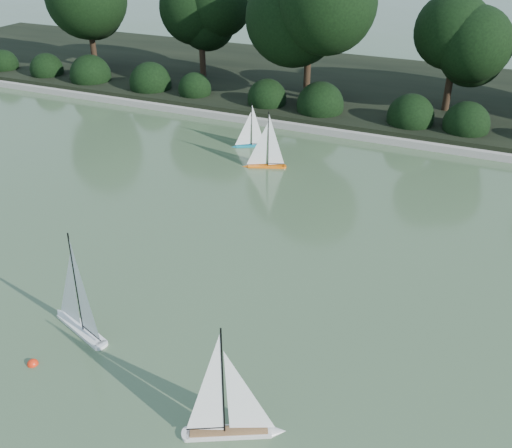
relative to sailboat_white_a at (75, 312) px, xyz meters
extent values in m
plane|color=#3D5432|center=(2.65, 0.21, -0.28)|extent=(80.00, 80.00, 0.00)
cube|color=gray|center=(2.65, 9.21, -0.19)|extent=(40.00, 0.35, 0.18)
cube|color=black|center=(2.65, 13.21, -0.13)|extent=(40.00, 8.00, 0.30)
cylinder|color=black|center=(-8.35, 11.41, 0.48)|extent=(0.20, 0.20, 1.51)
sphere|color=black|center=(-8.35, 11.41, 2.31)|extent=(2.38, 2.38, 2.38)
cylinder|color=black|center=(-4.35, 12.01, 0.41)|extent=(0.20, 0.20, 1.37)
sphere|color=black|center=(-4.35, 12.01, 2.10)|extent=(2.24, 2.24, 2.24)
cylinder|color=black|center=(-0.35, 11.11, 0.55)|extent=(0.20, 0.20, 1.66)
sphere|color=black|center=(-0.35, 11.11, 2.58)|extent=(2.66, 2.66, 2.66)
cylinder|color=black|center=(3.65, 11.61, 0.35)|extent=(0.20, 0.20, 1.26)
sphere|color=black|center=(3.65, 11.61, 1.93)|extent=(2.10, 2.10, 2.10)
sphere|color=black|center=(-11.35, 10.11, 0.17)|extent=(1.10, 1.10, 1.10)
sphere|color=black|center=(-9.35, 10.11, 0.17)|extent=(1.10, 1.10, 1.10)
sphere|color=black|center=(-7.35, 10.11, 0.17)|extent=(1.10, 1.10, 1.10)
sphere|color=black|center=(-5.35, 10.11, 0.17)|extent=(1.10, 1.10, 1.10)
sphere|color=black|center=(-3.35, 10.11, 0.17)|extent=(1.10, 1.10, 1.10)
sphere|color=black|center=(-1.35, 10.11, 0.17)|extent=(1.10, 1.10, 1.10)
sphere|color=black|center=(0.65, 10.11, 0.17)|extent=(1.10, 1.10, 1.10)
sphere|color=black|center=(2.65, 10.11, 0.17)|extent=(1.10, 1.10, 1.10)
sphere|color=black|center=(4.65, 10.11, 0.17)|extent=(1.10, 1.10, 1.10)
cube|color=white|center=(0.09, -0.03, -0.22)|extent=(1.04, 0.55, 0.10)
cone|color=white|center=(-0.47, 0.17, -0.22)|extent=(0.27, 0.27, 0.21)
cylinder|color=white|center=(0.58, -0.21, -0.22)|extent=(0.16, 0.16, 0.10)
cylinder|color=black|center=(0.14, -0.05, 0.63)|extent=(0.03, 0.03, 1.60)
cylinder|color=black|center=(0.35, -0.13, -0.11)|extent=(0.45, 0.18, 0.02)
cube|color=silver|center=(2.88, -0.84, -0.23)|extent=(0.98, 0.63, 0.10)
cone|color=silver|center=(3.39, -0.58, -0.23)|extent=(0.27, 0.27, 0.20)
cylinder|color=silver|center=(2.44, -1.07, -0.23)|extent=(0.16, 0.16, 0.10)
cube|color=olive|center=(2.88, -0.84, -0.17)|extent=(0.88, 0.55, 0.01)
cylinder|color=black|center=(2.84, -0.87, 0.59)|extent=(0.03, 0.03, 1.54)
cylinder|color=black|center=(2.64, -0.97, -0.12)|extent=(0.41, 0.22, 0.02)
cube|color=orange|center=(0.28, 6.48, -0.23)|extent=(0.85, 0.45, 0.08)
cone|color=orange|center=(-0.17, 6.31, -0.23)|extent=(0.22, 0.22, 0.17)
cylinder|color=orange|center=(0.68, 6.63, -0.23)|extent=(0.13, 0.13, 0.08)
cylinder|color=black|center=(0.32, 6.49, 0.46)|extent=(0.02, 0.02, 1.31)
cylinder|color=black|center=(0.50, 6.56, -0.14)|extent=(0.37, 0.15, 0.01)
cube|color=#0F7E95|center=(-0.59, 7.52, -0.24)|extent=(0.70, 0.48, 0.07)
cone|color=#0F7E95|center=(-0.96, 7.32, -0.24)|extent=(0.20, 0.20, 0.14)
cylinder|color=#0F7E95|center=(-0.28, 7.70, -0.24)|extent=(0.12, 0.12, 0.07)
cylinder|color=black|center=(-0.56, 7.54, 0.36)|extent=(0.02, 0.02, 1.12)
cylinder|color=black|center=(-0.42, 7.62, -0.16)|extent=(0.29, 0.17, 0.01)
sphere|color=red|center=(-0.06, -0.87, -0.28)|extent=(0.15, 0.15, 0.15)
camera|label=1|loc=(5.02, -4.95, 5.17)|focal=40.00mm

